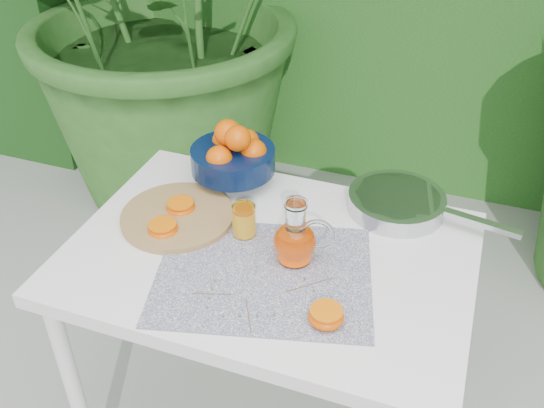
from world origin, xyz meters
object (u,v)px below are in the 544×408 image
(saute_pan, at_px, (398,202))
(fruit_bowl, at_px, (234,154))
(white_table, at_px, (269,275))
(cutting_board, at_px, (178,216))
(juice_pitcher, at_px, (296,240))

(saute_pan, bearing_deg, fruit_bowl, -178.44)
(white_table, distance_m, cutting_board, 0.29)
(fruit_bowl, bearing_deg, white_table, -52.52)
(white_table, height_order, juice_pitcher, juice_pitcher)
(juice_pitcher, bearing_deg, white_table, 170.89)
(white_table, height_order, fruit_bowl, fruit_bowl)
(white_table, height_order, cutting_board, cutting_board)
(cutting_board, relative_size, fruit_bowl, 1.00)
(white_table, relative_size, cutting_board, 3.30)
(cutting_board, bearing_deg, fruit_bowl, 73.52)
(juice_pitcher, xyz_separation_m, saute_pan, (0.20, 0.29, -0.04))
(white_table, distance_m, saute_pan, 0.40)
(white_table, xyz_separation_m, fruit_bowl, (-0.21, 0.27, 0.17))
(cutting_board, bearing_deg, white_table, -8.26)
(saute_pan, bearing_deg, white_table, -133.47)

